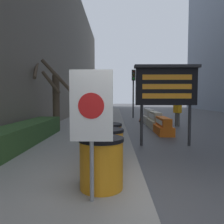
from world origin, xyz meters
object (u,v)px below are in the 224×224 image
object	(u,v)px
warning_sign	(91,114)
pedestrian_worker	(177,110)
barrel_drum_foreground	(101,163)
jersey_barrier_orange_far	(163,127)
barrel_drum_middle	(106,149)
message_board	(166,86)
jersey_barrier_white	(149,117)
traffic_light_near_curb	(133,83)
traffic_cone_near	(141,117)
barrel_drum_back	(107,140)
jersey_barrier_cream	(155,121)

from	to	relation	value
warning_sign	pedestrian_worker	size ratio (longest dim) A/B	1.15
barrel_drum_foreground	jersey_barrier_orange_far	xyz separation A→B (m)	(2.41, 6.33, -0.25)
barrel_drum_middle	pedestrian_worker	size ratio (longest dim) A/B	0.51
message_board	pedestrian_worker	xyz separation A→B (m)	(1.85, 5.10, -1.08)
barrel_drum_foreground	jersey_barrier_white	size ratio (longest dim) A/B	0.49
message_board	traffic_light_near_curb	bearing A→B (deg)	91.40
barrel_drum_middle	warning_sign	world-z (taller)	warning_sign
warning_sign	traffic_cone_near	size ratio (longest dim) A/B	2.84
traffic_light_near_curb	barrel_drum_back	bearing A→B (deg)	-97.75
jersey_barrier_cream	pedestrian_worker	world-z (taller)	pedestrian_worker
barrel_drum_back	message_board	xyz separation A→B (m)	(1.93, 2.03, 1.45)
barrel_drum_back	jersey_barrier_cream	world-z (taller)	barrel_drum_back
jersey_barrier_white	jersey_barrier_orange_far	bearing A→B (deg)	-90.00
jersey_barrier_cream	jersey_barrier_white	distance (m)	2.20
barrel_drum_middle	traffic_cone_near	world-z (taller)	barrel_drum_middle
barrel_drum_foreground	barrel_drum_middle	world-z (taller)	same
barrel_drum_back	warning_sign	xyz separation A→B (m)	(-0.14, -2.41, 0.83)
barrel_drum_middle	traffic_light_near_curb	xyz separation A→B (m)	(1.67, 13.29, 2.24)
jersey_barrier_orange_far	jersey_barrier_white	size ratio (longest dim) A/B	0.96
pedestrian_worker	warning_sign	bearing A→B (deg)	129.76
jersey_barrier_orange_far	pedestrian_worker	bearing A→B (deg)	62.92
jersey_barrier_orange_far	traffic_light_near_curb	size ratio (longest dim) A/B	0.42
jersey_barrier_orange_far	pedestrian_worker	xyz separation A→B (m)	(1.40, 2.74, 0.62)
pedestrian_worker	traffic_light_near_curb	bearing A→B (deg)	-5.84
jersey_barrier_orange_far	pedestrian_worker	size ratio (longest dim) A/B	1.01
message_board	jersey_barrier_orange_far	world-z (taller)	message_board
barrel_drum_middle	warning_sign	distance (m)	1.67
jersey_barrier_orange_far	traffic_cone_near	bearing A→B (deg)	93.80
barrel_drum_foreground	barrel_drum_middle	distance (m)	0.97
jersey_barrier_cream	pedestrian_worker	xyz separation A→B (m)	(1.40, 0.60, 0.57)
message_board	traffic_light_near_curb	distance (m)	10.32
barrel_drum_middle	jersey_barrier_cream	xyz separation A→B (m)	(2.37, 7.51, -0.20)
barrel_drum_foreground	pedestrian_worker	xyz separation A→B (m)	(3.81, 9.07, 0.37)
barrel_drum_middle	barrel_drum_back	xyz separation A→B (m)	(-0.01, 0.97, 0.00)
barrel_drum_middle	barrel_drum_back	distance (m)	0.97
jersey_barrier_orange_far	traffic_light_near_curb	distance (m)	8.34
traffic_cone_near	traffic_light_near_curb	bearing A→B (deg)	97.61
warning_sign	message_board	world-z (taller)	message_board
warning_sign	pedestrian_worker	distance (m)	10.33
barrel_drum_foreground	message_board	distance (m)	4.65
jersey_barrier_cream	jersey_barrier_white	xyz separation A→B (m)	(0.00, 2.20, 0.02)
jersey_barrier_cream	pedestrian_worker	bearing A→B (deg)	23.03
warning_sign	traffic_light_near_curb	xyz separation A→B (m)	(1.81, 14.73, 1.41)
traffic_cone_near	pedestrian_worker	xyz separation A→B (m)	(1.76, -2.57, 0.64)
jersey_barrier_white	pedestrian_worker	bearing A→B (deg)	-48.78
barrel_drum_middle	message_board	size ratio (longest dim) A/B	0.30
message_board	traffic_cone_near	world-z (taller)	message_board
barrel_drum_back	traffic_cone_near	distance (m)	9.92
barrel_drum_foreground	jersey_barrier_cream	xyz separation A→B (m)	(2.41, 8.47, -0.20)
traffic_cone_near	message_board	bearing A→B (deg)	-90.73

